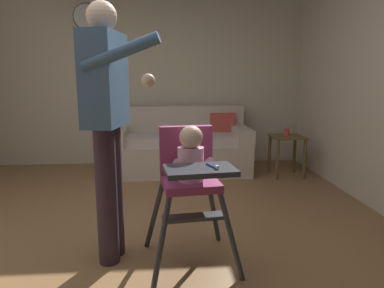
# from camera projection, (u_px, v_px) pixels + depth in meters

# --- Properties ---
(ground) EXTENTS (6.09, 7.14, 0.10)m
(ground) POSITION_uv_depth(u_px,v_px,m) (130.00, 261.00, 2.50)
(ground) COLOR olive
(wall_far) EXTENTS (5.29, 0.06, 2.78)m
(wall_far) POSITION_uv_depth(u_px,v_px,m) (146.00, 68.00, 4.98)
(wall_far) COLOR beige
(wall_far) RESTS_ON ground
(couch) EXTENTS (1.80, 0.86, 0.86)m
(couch) POSITION_uv_depth(u_px,v_px,m) (181.00, 147.00, 4.70)
(couch) COLOR beige
(couch) RESTS_ON ground
(high_chair) EXTENTS (0.67, 0.78, 0.95)m
(high_chair) POSITION_uv_depth(u_px,v_px,m) (190.00, 169.00, 2.28)
(high_chair) COLOR #32353B
(high_chair) RESTS_ON ground
(adult_standing) EXTENTS (0.51, 0.56, 1.71)m
(adult_standing) POSITION_uv_depth(u_px,v_px,m) (107.00, 120.00, 2.28)
(adult_standing) COLOR #332632
(adult_standing) RESTS_ON ground
(side_table) EXTENTS (0.40, 0.40, 0.52)m
(side_table) POSITION_uv_depth(u_px,v_px,m) (287.00, 147.00, 4.44)
(side_table) COLOR brown
(side_table) RESTS_ON ground
(sippy_cup) EXTENTS (0.07, 0.07, 0.10)m
(sippy_cup) POSITION_uv_depth(u_px,v_px,m) (287.00, 132.00, 4.40)
(sippy_cup) COLOR #D13D33
(sippy_cup) RESTS_ON side_table
(wall_clock) EXTENTS (0.36, 0.04, 0.36)m
(wall_clock) POSITION_uv_depth(u_px,v_px,m) (86.00, 17.00, 4.75)
(wall_clock) COLOR white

